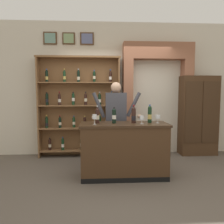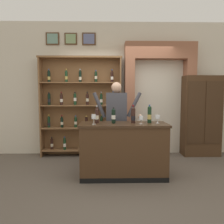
{
  "view_description": "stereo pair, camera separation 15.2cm",
  "coord_description": "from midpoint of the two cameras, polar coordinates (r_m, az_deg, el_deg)",
  "views": [
    {
      "loc": [
        -0.39,
        -3.82,
        1.51
      ],
      "look_at": [
        -0.14,
        0.31,
        1.12
      ],
      "focal_mm": 35.75,
      "sensor_mm": 36.0,
      "label": 1
    },
    {
      "loc": [
        -0.23,
        -3.82,
        1.51
      ],
      "look_at": [
        -0.14,
        0.31,
        1.12
      ],
      "focal_mm": 35.75,
      "sensor_mm": 36.0,
      "label": 2
    }
  ],
  "objects": [
    {
      "name": "tasting_bottle_bianco",
      "position": [
        3.87,
        -0.59,
        -0.91
      ],
      "size": [
        0.07,
        0.07,
        0.28
      ],
      "color": "black",
      "rests_on": "tasting_counter"
    },
    {
      "name": "wine_glass_center",
      "position": [
        3.83,
        6.5,
        -1.6
      ],
      "size": [
        0.07,
        0.07,
        0.14
      ],
      "color": "silver",
      "rests_on": "tasting_counter"
    },
    {
      "name": "tasting_bottle_vin_santo",
      "position": [
        3.89,
        -4.89,
        -0.89
      ],
      "size": [
        0.07,
        0.07,
        0.31
      ],
      "color": "black",
      "rests_on": "tasting_counter"
    },
    {
      "name": "tasting_bottle_brunello",
      "position": [
        3.98,
        8.55,
        -0.57
      ],
      "size": [
        0.07,
        0.07,
        0.32
      ],
      "color": "black",
      "rests_on": "tasting_counter"
    },
    {
      "name": "tasting_counter",
      "position": [
        3.97,
        1.99,
        -9.72
      ],
      "size": [
        1.52,
        0.6,
        0.95
      ],
      "color": "#422B19",
      "rests_on": "ground"
    },
    {
      "name": "wine_glass_spare",
      "position": [
        3.76,
        -5.67,
        -1.29
      ],
      "size": [
        0.07,
        0.07,
        0.17
      ],
      "color": "silver",
      "rests_on": "tasting_counter"
    },
    {
      "name": "shopkeeper",
      "position": [
        4.41,
        0.01,
        -0.78
      ],
      "size": [
        0.99,
        0.22,
        1.68
      ],
      "color": "#2D3347",
      "rests_on": "ground"
    },
    {
      "name": "side_cabinet",
      "position": [
        5.64,
        20.46,
        -0.85
      ],
      "size": [
        0.85,
        0.4,
        1.86
      ],
      "color": "#422B19",
      "rests_on": "ground"
    },
    {
      "name": "wine_glass_right",
      "position": [
        3.96,
        10.59,
        -1.25
      ],
      "size": [
        0.08,
        0.08,
        0.15
      ],
      "color": "silver",
      "rests_on": "tasting_counter"
    },
    {
      "name": "archway_doorway",
      "position": [
        5.42,
        10.49,
        5.03
      ],
      "size": [
        1.62,
        0.45,
        2.62
      ],
      "color": "#935B42",
      "rests_on": "ground"
    },
    {
      "name": "wine_shelf",
      "position": [
        5.2,
        -9.19,
        1.88
      ],
      "size": [
        1.88,
        0.3,
        2.28
      ],
      "color": "brown",
      "rests_on": "ground"
    },
    {
      "name": "tasting_bottle_grappa",
      "position": [
        3.91,
        4.44,
        -0.76
      ],
      "size": [
        0.08,
        0.08,
        0.32
      ],
      "color": "black",
      "rests_on": "tasting_counter"
    },
    {
      "name": "ground_plane",
      "position": [
        4.12,
        1.19,
        -16.25
      ],
      "size": [
        14.0,
        14.0,
        0.02
      ],
      "primitive_type": "cube",
      "color": "brown"
    },
    {
      "name": "back_wall",
      "position": [
        5.41,
        -0.14,
        5.88
      ],
      "size": [
        12.0,
        0.19,
        3.11
      ],
      "color": "beige",
      "rests_on": "ground"
    }
  ]
}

